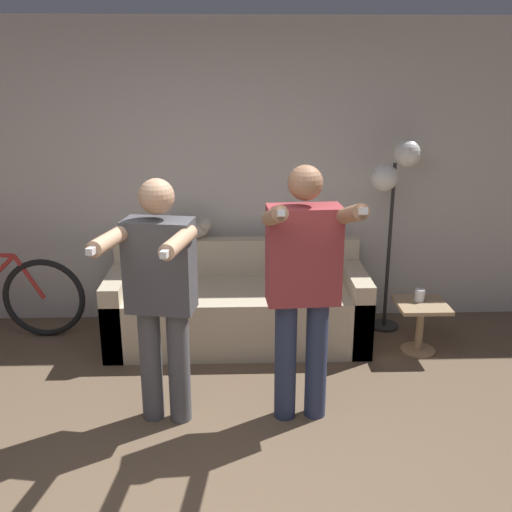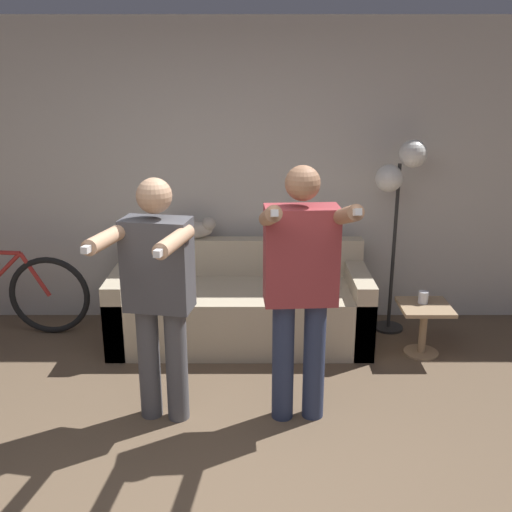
{
  "view_description": "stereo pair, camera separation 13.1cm",
  "coord_description": "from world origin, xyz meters",
  "px_view_note": "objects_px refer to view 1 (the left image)",
  "views": [
    {
      "loc": [
        0.2,
        -2.44,
        2.2
      ],
      "look_at": [
        0.33,
        1.58,
        0.93
      ],
      "focal_mm": 42.0,
      "sensor_mm": 36.0,
      "label": 1
    },
    {
      "loc": [
        0.33,
        -2.44,
        2.2
      ],
      "look_at": [
        0.33,
        1.58,
        0.93
      ],
      "focal_mm": 42.0,
      "sensor_mm": 36.0,
      "label": 2
    }
  ],
  "objects_px": {
    "person_left": "(160,289)",
    "cup": "(420,295)",
    "couch": "(238,308)",
    "cat": "(188,229)",
    "side_table": "(421,317)",
    "person_right": "(303,278)",
    "floor_lamp": "(395,179)"
  },
  "relations": [
    {
      "from": "floor_lamp",
      "to": "cup",
      "type": "xyz_separation_m",
      "value": [
        0.15,
        -0.43,
        -0.86
      ]
    },
    {
      "from": "person_left",
      "to": "floor_lamp",
      "type": "bearing_deg",
      "value": 48.19
    },
    {
      "from": "person_right",
      "to": "cup",
      "type": "height_order",
      "value": "person_right"
    },
    {
      "from": "person_right",
      "to": "floor_lamp",
      "type": "bearing_deg",
      "value": 53.8
    },
    {
      "from": "person_left",
      "to": "floor_lamp",
      "type": "relative_size",
      "value": 0.96
    },
    {
      "from": "person_right",
      "to": "cat",
      "type": "distance_m",
      "value": 1.72
    },
    {
      "from": "cat",
      "to": "cup",
      "type": "distance_m",
      "value": 1.98
    },
    {
      "from": "couch",
      "to": "cat",
      "type": "xyz_separation_m",
      "value": [
        -0.42,
        0.32,
        0.6
      ]
    },
    {
      "from": "couch",
      "to": "person_left",
      "type": "distance_m",
      "value": 1.43
    },
    {
      "from": "person_left",
      "to": "person_right",
      "type": "height_order",
      "value": "person_right"
    },
    {
      "from": "person_left",
      "to": "person_right",
      "type": "bearing_deg",
      "value": 10.03
    },
    {
      "from": "person_right",
      "to": "person_left",
      "type": "bearing_deg",
      "value": 176.66
    },
    {
      "from": "couch",
      "to": "person_left",
      "type": "xyz_separation_m",
      "value": [
        -0.47,
        -1.19,
        0.63
      ]
    },
    {
      "from": "person_right",
      "to": "cup",
      "type": "xyz_separation_m",
      "value": [
        1.05,
        0.97,
        -0.5
      ]
    },
    {
      "from": "floor_lamp",
      "to": "side_table",
      "type": "height_order",
      "value": "floor_lamp"
    },
    {
      "from": "side_table",
      "to": "cup",
      "type": "distance_m",
      "value": 0.18
    },
    {
      "from": "person_left",
      "to": "cup",
      "type": "height_order",
      "value": "person_left"
    },
    {
      "from": "person_right",
      "to": "cat",
      "type": "xyz_separation_m",
      "value": [
        -0.82,
        1.51,
        -0.09
      ]
    },
    {
      "from": "person_left",
      "to": "person_right",
      "type": "relative_size",
      "value": 0.96
    },
    {
      "from": "side_table",
      "to": "person_left",
      "type": "bearing_deg",
      "value": -154.47
    },
    {
      "from": "person_right",
      "to": "cup",
      "type": "bearing_deg",
      "value": 39.22
    },
    {
      "from": "couch",
      "to": "side_table",
      "type": "height_order",
      "value": "couch"
    },
    {
      "from": "couch",
      "to": "floor_lamp",
      "type": "distance_m",
      "value": 1.68
    },
    {
      "from": "cup",
      "to": "person_left",
      "type": "bearing_deg",
      "value": -153.26
    },
    {
      "from": "couch",
      "to": "side_table",
      "type": "distance_m",
      "value": 1.48
    },
    {
      "from": "cat",
      "to": "floor_lamp",
      "type": "xyz_separation_m",
      "value": [
        1.72,
        -0.11,
        0.45
      ]
    },
    {
      "from": "couch",
      "to": "cup",
      "type": "relative_size",
      "value": 21.8
    },
    {
      "from": "person_left",
      "to": "person_right",
      "type": "xyz_separation_m",
      "value": [
        0.88,
        0.0,
        0.05
      ]
    },
    {
      "from": "person_left",
      "to": "floor_lamp",
      "type": "distance_m",
      "value": 2.3
    },
    {
      "from": "floor_lamp",
      "to": "side_table",
      "type": "relative_size",
      "value": 3.94
    },
    {
      "from": "person_left",
      "to": "cup",
      "type": "bearing_deg",
      "value": 36.62
    },
    {
      "from": "person_left",
      "to": "cat",
      "type": "xyz_separation_m",
      "value": [
        0.06,
        1.51,
        -0.03
      ]
    }
  ]
}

